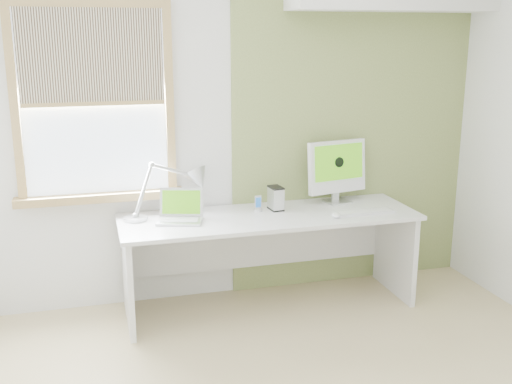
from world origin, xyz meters
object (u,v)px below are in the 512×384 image
object	(u,v)px
imac	(337,168)
desk	(267,237)
external_drive	(276,198)
laptop	(180,213)
desk_lamp	(187,184)

from	to	relation	value
imac	desk	bearing A→B (deg)	-166.82
desk	external_drive	size ratio (longest dim) A/B	12.16
external_drive	imac	world-z (taller)	imac
desk	external_drive	xyz separation A→B (m)	(0.09, 0.06, 0.29)
laptop	external_drive	bearing A→B (deg)	5.70
external_drive	imac	bearing A→B (deg)	9.20
desk_lamp	imac	distance (m)	1.19
desk_lamp	laptop	size ratio (longest dim) A/B	2.00
laptop	desk_lamp	bearing A→B (deg)	65.93
imac	external_drive	bearing A→B (deg)	-170.80
desk	desk_lamp	size ratio (longest dim) A/B	2.96
desk	imac	bearing A→B (deg)	13.18
laptop	desk	bearing A→B (deg)	1.35
desk_lamp	external_drive	size ratio (longest dim) A/B	4.10
laptop	external_drive	distance (m)	0.74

